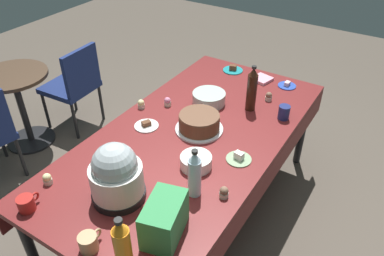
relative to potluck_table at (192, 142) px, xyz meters
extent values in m
plane|color=brown|center=(0.00, 0.00, -0.69)|extent=(9.00, 9.00, 0.00)
cube|color=maroon|center=(0.00, 0.00, 0.04)|extent=(2.20, 1.10, 0.04)
cylinder|color=black|center=(1.02, -0.47, -0.33)|extent=(0.06, 0.06, 0.71)
cylinder|color=black|center=(-1.02, 0.47, -0.33)|extent=(0.06, 0.06, 0.71)
cylinder|color=black|center=(1.02, 0.47, -0.33)|extent=(0.06, 0.06, 0.71)
cube|color=maroon|center=(0.00, -0.55, -0.07)|extent=(2.20, 0.01, 0.18)
cube|color=maroon|center=(0.00, 0.55, -0.07)|extent=(2.20, 0.01, 0.18)
cylinder|color=silver|center=(0.07, -0.01, 0.07)|extent=(0.32, 0.32, 0.01)
cylinder|color=brown|center=(0.07, -0.01, 0.12)|extent=(0.27, 0.27, 0.10)
cylinder|color=brown|center=(0.07, -0.01, 0.18)|extent=(0.27, 0.27, 0.01)
cylinder|color=black|center=(-0.68, 0.03, 0.08)|extent=(0.29, 0.29, 0.04)
cylinder|color=white|center=(-0.68, 0.03, 0.18)|extent=(0.28, 0.28, 0.16)
sphere|color=#B2BCC1|center=(-0.68, 0.03, 0.28)|extent=(0.24, 0.24, 0.24)
cylinder|color=#B2C6BC|center=(0.39, 0.10, 0.11)|extent=(0.24, 0.24, 0.09)
cylinder|color=silver|center=(-0.26, -0.19, 0.10)|extent=(0.19, 0.19, 0.07)
cylinder|color=#8CA87F|center=(-0.07, -0.37, 0.07)|extent=(0.15, 0.15, 0.01)
cube|color=white|center=(-0.07, -0.37, 0.09)|extent=(0.05, 0.06, 0.05)
cylinder|color=#2D4CB2|center=(0.95, -0.30, 0.07)|extent=(0.14, 0.14, 0.01)
cube|color=beige|center=(0.95, -0.30, 0.09)|extent=(0.05, 0.04, 0.03)
cylinder|color=white|center=(-0.09, 0.31, 0.07)|extent=(0.16, 0.16, 0.01)
cube|color=brown|center=(-0.09, 0.31, 0.09)|extent=(0.07, 0.06, 0.03)
cylinder|color=teal|center=(0.96, 0.19, 0.07)|extent=(0.17, 0.17, 0.01)
cube|color=brown|center=(0.96, 0.19, 0.09)|extent=(0.06, 0.07, 0.04)
cylinder|color=beige|center=(0.21, 0.34, 0.08)|extent=(0.05, 0.05, 0.03)
sphere|color=pink|center=(0.21, 0.34, 0.11)|extent=(0.05, 0.05, 0.05)
cylinder|color=beige|center=(-0.39, -0.44, 0.08)|extent=(0.05, 0.05, 0.03)
sphere|color=brown|center=(-0.39, -0.44, 0.11)|extent=(0.05, 0.05, 0.05)
cylinder|color=beige|center=(0.67, -0.25, 0.08)|extent=(0.05, 0.05, 0.03)
sphere|color=brown|center=(0.67, -0.25, 0.11)|extent=(0.05, 0.05, 0.05)
cylinder|color=beige|center=(-0.82, 0.43, 0.08)|extent=(0.05, 0.05, 0.03)
sphere|color=beige|center=(-0.82, 0.43, 0.11)|extent=(0.05, 0.05, 0.05)
cylinder|color=beige|center=(0.08, 0.48, 0.08)|extent=(0.05, 0.05, 0.03)
sphere|color=beige|center=(0.08, 0.48, 0.11)|extent=(0.05, 0.05, 0.05)
cylinder|color=silver|center=(-0.45, -0.30, 0.18)|extent=(0.07, 0.07, 0.23)
cone|color=silver|center=(-0.45, -0.30, 0.32)|extent=(0.07, 0.07, 0.05)
cylinder|color=black|center=(-0.45, -0.30, 0.35)|extent=(0.03, 0.03, 0.02)
cylinder|color=#33190F|center=(0.48, -0.19, 0.20)|extent=(0.07, 0.07, 0.27)
cone|color=#33190F|center=(0.48, -0.19, 0.36)|extent=(0.06, 0.06, 0.05)
cylinder|color=black|center=(0.48, -0.19, 0.39)|extent=(0.03, 0.03, 0.02)
cylinder|color=orange|center=(-1.02, -0.30, 0.20)|extent=(0.07, 0.07, 0.28)
cone|color=orange|center=(-1.02, -0.30, 0.36)|extent=(0.07, 0.07, 0.05)
cylinder|color=black|center=(-1.02, -0.30, 0.40)|extent=(0.03, 0.03, 0.02)
cylinder|color=#B2231E|center=(-1.00, 0.37, 0.10)|extent=(0.09, 0.09, 0.08)
torus|color=#B2231E|center=(-0.95, 0.37, 0.11)|extent=(0.05, 0.01, 0.05)
cylinder|color=tan|center=(-1.01, -0.07, 0.10)|extent=(0.09, 0.09, 0.08)
torus|color=tan|center=(-0.95, -0.07, 0.11)|extent=(0.05, 0.01, 0.05)
cylinder|color=navy|center=(0.50, -0.44, 0.11)|extent=(0.08, 0.08, 0.10)
torus|color=navy|center=(0.55, -0.44, 0.12)|extent=(0.06, 0.01, 0.06)
cube|color=#338C4C|center=(-0.75, -0.32, 0.16)|extent=(0.29, 0.22, 0.20)
cube|color=pink|center=(0.93, -0.09, 0.07)|extent=(0.17, 0.17, 0.02)
cylinder|color=black|center=(-0.33, 1.80, -0.49)|extent=(0.03, 0.03, 0.40)
cylinder|color=black|center=(-0.40, 1.43, -0.49)|extent=(0.03, 0.03, 0.40)
cube|color=navy|center=(0.40, 1.65, -0.26)|extent=(0.46, 0.46, 0.05)
cube|color=navy|center=(0.41, 1.45, -0.04)|extent=(0.42, 0.06, 0.40)
cylinder|color=black|center=(0.58, 1.85, -0.49)|extent=(0.03, 0.03, 0.40)
cylinder|color=black|center=(0.20, 1.83, -0.49)|extent=(0.03, 0.03, 0.40)
cylinder|color=black|center=(0.60, 1.47, -0.49)|extent=(0.03, 0.03, 0.40)
cylinder|color=black|center=(0.22, 1.45, -0.49)|extent=(0.03, 0.03, 0.40)
cylinder|color=#473323|center=(-0.05, 1.80, 0.02)|extent=(0.60, 0.60, 0.03)
cylinder|color=black|center=(-0.05, 1.80, -0.33)|extent=(0.06, 0.06, 0.67)
cylinder|color=black|center=(-0.05, 1.80, -0.68)|extent=(0.44, 0.44, 0.02)
camera|label=1|loc=(-1.69, -1.06, 1.53)|focal=35.39mm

